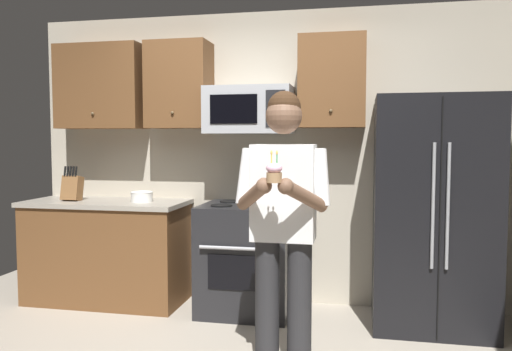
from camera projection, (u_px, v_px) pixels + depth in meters
wall_back at (272, 158)px, 4.67m from camera, size 4.40×0.10×2.60m
oven_range at (247, 258)px, 4.37m from camera, size 0.76×0.70×0.93m
microwave at (249, 110)px, 4.40m from camera, size 0.74×0.41×0.40m
refrigerator at (433, 213)px, 4.00m from camera, size 0.90×0.75×1.80m
cabinet_row_upper at (187, 85)px, 4.55m from camera, size 2.78×0.36×0.76m
counter_left at (107, 251)px, 4.66m from camera, size 1.44×0.66×0.92m
knife_block at (72, 188)px, 4.63m from camera, size 0.16×0.15×0.32m
bowl_large_white at (142, 196)px, 4.54m from camera, size 0.20×0.20×0.09m
person at (283, 218)px, 3.11m from camera, size 0.60×0.48×1.76m
cupcake at (274, 172)px, 2.77m from camera, size 0.09×0.09×0.17m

